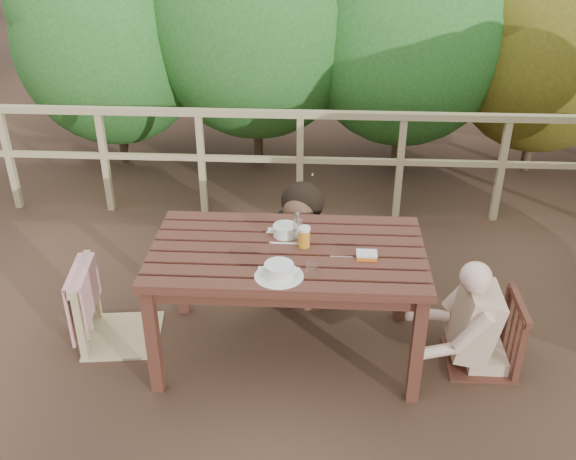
# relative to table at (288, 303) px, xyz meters

# --- Properties ---
(ground) EXTENTS (60.00, 60.00, 0.00)m
(ground) POSITION_rel_table_xyz_m (0.00, 0.00, -0.39)
(ground) COLOR #4B3123
(ground) RESTS_ON ground
(table) EXTENTS (1.69, 0.95, 0.78)m
(table) POSITION_rel_table_xyz_m (0.00, 0.00, 0.00)
(table) COLOR #412118
(table) RESTS_ON ground
(chair_left) EXTENTS (0.58, 0.58, 1.04)m
(chair_left) POSITION_rel_table_xyz_m (-1.14, 0.09, 0.13)
(chair_left) COLOR tan
(chair_left) RESTS_ON ground
(chair_far) EXTENTS (0.55, 0.55, 0.88)m
(chair_far) POSITION_rel_table_xyz_m (0.12, 0.83, 0.05)
(chair_far) COLOR #412118
(chair_far) RESTS_ON ground
(chair_right) EXTENTS (0.45, 0.45, 0.91)m
(chair_right) POSITION_rel_table_xyz_m (1.26, -0.03, 0.06)
(chair_right) COLOR #412118
(chair_right) RESTS_ON ground
(woman) EXTENTS (0.75, 0.84, 1.41)m
(woman) POSITION_rel_table_xyz_m (0.12, 0.85, 0.31)
(woman) COLOR black
(woman) RESTS_ON ground
(diner_right) EXTENTS (0.61, 0.50, 1.23)m
(diner_right) POSITION_rel_table_xyz_m (1.29, -0.03, 0.22)
(diner_right) COLOR tan
(diner_right) RESTS_ON ground
(railing) EXTENTS (5.60, 0.10, 1.01)m
(railing) POSITION_rel_table_xyz_m (0.00, 2.00, 0.11)
(railing) COLOR tan
(railing) RESTS_ON ground
(soup_near) EXTENTS (0.29, 0.29, 0.10)m
(soup_near) POSITION_rel_table_xyz_m (-0.03, -0.31, 0.44)
(soup_near) COLOR white
(soup_near) RESTS_ON table
(soup_far) EXTENTS (0.26, 0.26, 0.09)m
(soup_far) POSITION_rel_table_xyz_m (-0.02, 0.17, 0.43)
(soup_far) COLOR white
(soup_far) RESTS_ON table
(bread_roll) EXTENTS (0.13, 0.10, 0.08)m
(bread_roll) POSITION_rel_table_xyz_m (-0.05, -0.28, 0.43)
(bread_roll) COLOR #A86C2B
(bread_roll) RESTS_ON table
(beer_glass) EXTENTS (0.08, 0.08, 0.15)m
(beer_glass) POSITION_rel_table_xyz_m (0.10, 0.04, 0.46)
(beer_glass) COLOR orange
(beer_glass) RESTS_ON table
(bottle) EXTENTS (0.06, 0.06, 0.23)m
(bottle) POSITION_rel_table_xyz_m (0.06, 0.06, 0.51)
(bottle) COLOR white
(bottle) RESTS_ON table
(tumbler) EXTENTS (0.07, 0.07, 0.08)m
(tumbler) POSITION_rel_table_xyz_m (0.16, -0.28, 0.43)
(tumbler) COLOR white
(tumbler) RESTS_ON table
(butter_tub) EXTENTS (0.13, 0.09, 0.05)m
(butter_tub) POSITION_rel_table_xyz_m (0.48, -0.08, 0.42)
(butter_tub) COLOR silver
(butter_tub) RESTS_ON table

